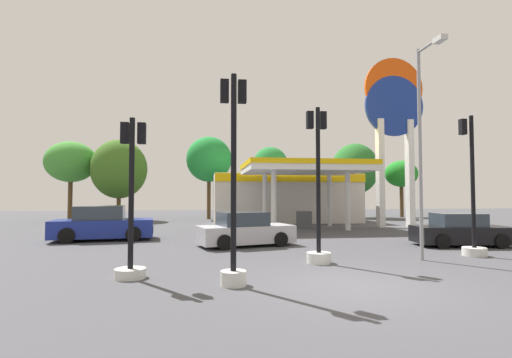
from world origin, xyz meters
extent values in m
plane|color=#47474C|center=(0.00, 0.00, 0.00)|extent=(90.00, 90.00, 0.00)
cube|color=beige|center=(2.85, 21.28, 1.90)|extent=(11.39, 5.59, 3.79)
cube|color=#EAB70C|center=(2.85, 18.44, 3.44)|extent=(11.39, 0.12, 0.60)
cube|color=white|center=(2.85, 15.07, 3.79)|extent=(7.68, 6.24, 0.35)
cube|color=#EAB70C|center=(2.85, 15.07, 4.11)|extent=(7.78, 6.34, 0.30)
cylinder|color=silver|center=(0.54, 13.35, 1.81)|extent=(0.32, 0.32, 3.61)
cylinder|color=silver|center=(5.15, 13.35, 1.81)|extent=(0.32, 0.32, 3.61)
cylinder|color=silver|center=(0.54, 16.78, 1.81)|extent=(0.32, 0.32, 3.61)
cylinder|color=silver|center=(5.15, 16.78, 1.81)|extent=(0.32, 0.32, 3.61)
cube|color=#4C4C51|center=(2.85, 15.07, 0.55)|extent=(0.90, 0.60, 1.10)
cube|color=white|center=(8.18, 15.21, 3.66)|extent=(0.40, 0.56, 7.31)
cube|color=white|center=(10.31, 15.21, 3.66)|extent=(0.40, 0.56, 7.31)
cylinder|color=navy|center=(9.25, 15.21, 8.24)|extent=(4.13, 0.22, 4.13)
cylinder|color=#EA4C0C|center=(9.25, 15.23, 9.48)|extent=(4.13, 0.22, 4.13)
cube|color=white|center=(9.25, 15.27, 8.86)|extent=(3.80, 0.08, 0.74)
cylinder|color=black|center=(8.61, 6.69, 0.29)|extent=(0.61, 0.28, 0.59)
cylinder|color=black|center=(8.41, 5.11, 0.29)|extent=(0.61, 0.28, 0.59)
cylinder|color=black|center=(6.24, 6.99, 0.29)|extent=(0.61, 0.28, 0.59)
cylinder|color=black|center=(6.04, 5.42, 0.29)|extent=(0.61, 0.28, 0.59)
cube|color=black|center=(7.33, 6.05, 0.49)|extent=(4.04, 2.10, 0.70)
cube|color=#2D3842|center=(7.19, 6.07, 1.09)|extent=(2.01, 1.66, 0.59)
cube|color=black|center=(9.21, 5.81, 0.39)|extent=(0.30, 1.54, 0.22)
cylinder|color=black|center=(-0.80, 8.44, 0.31)|extent=(0.64, 0.37, 0.61)
cylinder|color=black|center=(-0.36, 6.86, 0.31)|extent=(0.64, 0.37, 0.61)
cylinder|color=black|center=(-3.19, 7.77, 0.31)|extent=(0.64, 0.37, 0.61)
cylinder|color=black|center=(-2.75, 6.19, 0.31)|extent=(0.64, 0.37, 0.61)
cube|color=#B2B2BA|center=(-1.78, 7.31, 0.51)|extent=(4.31, 2.70, 0.73)
cube|color=#2D3842|center=(-1.91, 7.27, 1.14)|extent=(2.24, 1.95, 0.61)
cube|color=black|center=(0.12, 7.84, 0.40)|extent=(0.54, 1.57, 0.23)
cylinder|color=black|center=(-7.06, 11.30, 0.35)|extent=(0.72, 0.33, 0.70)
cylinder|color=black|center=(-6.81, 9.45, 0.35)|extent=(0.72, 0.33, 0.70)
cylinder|color=black|center=(-9.87, 10.93, 0.35)|extent=(0.72, 0.33, 0.70)
cylinder|color=black|center=(-9.62, 9.07, 0.35)|extent=(0.72, 0.33, 0.70)
cube|color=navy|center=(-8.34, 10.19, 0.58)|extent=(4.78, 2.50, 0.83)
cube|color=#2D3842|center=(-8.50, 10.17, 1.29)|extent=(2.38, 1.97, 0.70)
cube|color=black|center=(-6.12, 10.48, 0.46)|extent=(0.37, 1.82, 0.26)
cylinder|color=silver|center=(6.03, 3.61, 0.15)|extent=(0.81, 0.81, 0.30)
cylinder|color=black|center=(6.03, 3.61, 2.67)|extent=(0.14, 0.14, 4.74)
cube|color=black|center=(5.81, 3.77, 4.65)|extent=(0.21, 0.20, 0.57)
sphere|color=red|center=(5.81, 3.89, 4.83)|extent=(0.15, 0.15, 0.15)
sphere|color=#D89E0C|center=(5.81, 3.89, 4.65)|extent=(0.15, 0.15, 0.15)
sphere|color=green|center=(5.81, 3.89, 4.47)|extent=(0.15, 0.15, 0.15)
cylinder|color=silver|center=(-5.43, 1.56, 0.13)|extent=(0.80, 0.80, 0.25)
cylinder|color=black|center=(-5.43, 1.56, 2.24)|extent=(0.14, 0.14, 3.97)
cube|color=black|center=(-5.65, 1.72, 3.84)|extent=(0.21, 0.20, 0.57)
sphere|color=red|center=(-5.65, 1.84, 4.02)|extent=(0.15, 0.15, 0.15)
sphere|color=#D89E0C|center=(-5.65, 1.84, 3.84)|extent=(0.15, 0.15, 0.15)
sphere|color=green|center=(-5.65, 1.84, 3.66)|extent=(0.15, 0.15, 0.15)
cube|color=black|center=(-5.21, 1.72, 3.84)|extent=(0.21, 0.20, 0.57)
sphere|color=red|center=(-5.21, 1.84, 4.02)|extent=(0.15, 0.15, 0.15)
sphere|color=#D89E0C|center=(-5.21, 1.84, 3.84)|extent=(0.15, 0.15, 0.15)
sphere|color=green|center=(-5.21, 1.84, 3.66)|extent=(0.15, 0.15, 0.15)
cylinder|color=silver|center=(-2.81, 0.41, 0.18)|extent=(0.62, 0.62, 0.35)
cylinder|color=black|center=(-2.81, 0.41, 2.75)|extent=(0.14, 0.14, 4.80)
cube|color=black|center=(-3.03, 0.57, 4.76)|extent=(0.21, 0.20, 0.57)
sphere|color=red|center=(-3.03, 0.70, 4.94)|extent=(0.15, 0.15, 0.15)
sphere|color=#D89E0C|center=(-3.03, 0.70, 4.76)|extent=(0.15, 0.15, 0.15)
sphere|color=green|center=(-3.03, 0.70, 4.58)|extent=(0.15, 0.15, 0.15)
cube|color=black|center=(-2.59, 0.57, 4.76)|extent=(0.21, 0.20, 0.57)
sphere|color=red|center=(-2.59, 0.70, 4.94)|extent=(0.15, 0.15, 0.15)
sphere|color=#D89E0C|center=(-2.59, 0.70, 4.76)|extent=(0.15, 0.15, 0.15)
sphere|color=green|center=(-2.59, 0.70, 4.58)|extent=(0.15, 0.15, 0.15)
cylinder|color=silver|center=(0.11, 3.00, 0.17)|extent=(0.77, 0.77, 0.34)
cylinder|color=black|center=(0.11, 3.00, 2.67)|extent=(0.14, 0.14, 4.68)
cube|color=black|center=(-0.11, 3.16, 4.63)|extent=(0.21, 0.20, 0.57)
sphere|color=red|center=(-0.11, 3.28, 4.81)|extent=(0.15, 0.15, 0.15)
sphere|color=#D89E0C|center=(-0.11, 3.28, 4.63)|extent=(0.15, 0.15, 0.15)
sphere|color=green|center=(-0.11, 3.28, 4.45)|extent=(0.15, 0.15, 0.15)
cube|color=black|center=(0.33, 3.16, 4.63)|extent=(0.21, 0.20, 0.57)
sphere|color=red|center=(0.33, 3.28, 4.81)|extent=(0.15, 0.15, 0.15)
sphere|color=#D89E0C|center=(0.33, 3.28, 4.63)|extent=(0.15, 0.15, 0.15)
sphere|color=green|center=(0.33, 3.28, 4.45)|extent=(0.15, 0.15, 0.15)
cylinder|color=brown|center=(-14.88, 24.87, 1.70)|extent=(0.36, 0.36, 3.40)
ellipsoid|color=#429335|center=(-14.88, 24.87, 4.97)|extent=(4.19, 4.19, 3.46)
cylinder|color=brown|center=(-10.81, 24.35, 1.31)|extent=(0.34, 0.34, 2.63)
ellipsoid|color=#3E6B21|center=(-10.81, 24.35, 4.36)|extent=(4.63, 4.63, 5.01)
cylinder|color=brown|center=(-3.22, 25.24, 1.92)|extent=(0.33, 0.33, 3.85)
ellipsoid|color=#208A37|center=(-3.22, 25.24, 5.37)|extent=(4.05, 4.05, 4.07)
cylinder|color=brown|center=(2.12, 23.65, 1.93)|extent=(0.38, 0.38, 3.86)
ellipsoid|color=#268239|center=(2.12, 23.65, 4.97)|extent=(2.95, 2.95, 2.81)
cylinder|color=brown|center=(10.71, 25.62, 1.50)|extent=(0.25, 0.25, 2.99)
ellipsoid|color=#28712B|center=(10.71, 25.62, 4.66)|extent=(4.45, 4.45, 4.87)
cylinder|color=brown|center=(15.45, 25.65, 1.53)|extent=(0.35, 0.35, 3.06)
ellipsoid|color=#218925|center=(15.45, 25.65, 4.22)|extent=(3.10, 3.10, 2.57)
cylinder|color=gray|center=(3.67, 3.04, 3.57)|extent=(0.12, 0.12, 7.14)
cylinder|color=gray|center=(3.67, 2.44, 7.04)|extent=(0.09, 1.20, 0.09)
cube|color=beige|center=(3.67, 1.84, 6.99)|extent=(0.24, 0.44, 0.16)
camera|label=1|loc=(-3.47, -8.66, 2.18)|focal=26.28mm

